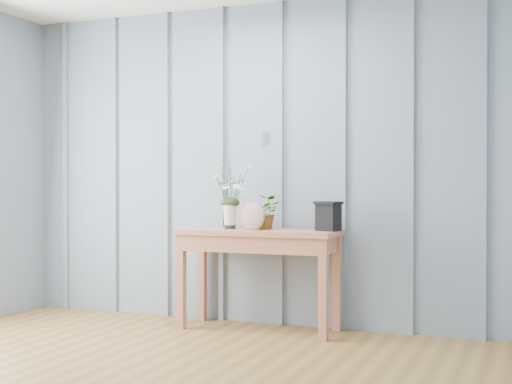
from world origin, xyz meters
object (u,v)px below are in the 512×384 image
at_px(daisy_vase, 230,186).
at_px(carved_box, 328,216).
at_px(sideboard, 258,245).
at_px(felt_disc_vessel, 253,216).

bearing_deg(daisy_vase, carved_box, 4.38).
bearing_deg(carved_box, sideboard, -176.34).
relative_size(sideboard, daisy_vase, 2.31).
distance_m(sideboard, carved_box, 0.58).
relative_size(felt_disc_vessel, carved_box, 0.96).
height_order(sideboard, felt_disc_vessel, felt_disc_vessel).
bearing_deg(felt_disc_vessel, daisy_vase, 175.94).
bearing_deg(sideboard, felt_disc_vessel, -101.84).
distance_m(felt_disc_vessel, carved_box, 0.56).
xyz_separation_m(sideboard, felt_disc_vessel, (-0.02, -0.08, 0.22)).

